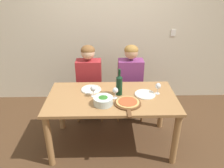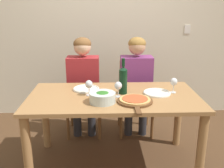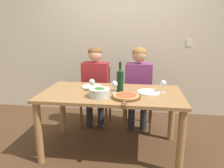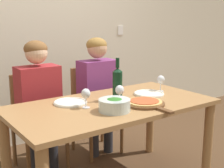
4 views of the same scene
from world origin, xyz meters
The scene contains 15 objects.
ground_plane centered at (0.00, 0.00, 0.00)m, with size 40.00×40.00×0.00m, color #4C331E.
back_wall centered at (0.00, 1.39, 1.35)m, with size 10.00×0.06×2.70m.
dining_table centered at (0.00, 0.00, 0.64)m, with size 1.64×0.86×0.75m.
chair_left centered at (-0.34, 0.78, 0.49)m, with size 0.42×0.42×0.90m.
chair_right centered at (0.30, 0.78, 0.49)m, with size 0.42×0.42×0.90m.
person_woman centered at (-0.34, 0.67, 0.74)m, with size 0.47×0.51×1.23m.
person_man centered at (0.30, 0.67, 0.74)m, with size 0.47×0.51×1.23m.
wine_bottle centered at (0.09, 0.06, 0.90)m, with size 0.08×0.08×0.35m.
broccoli_bowl centered at (-0.11, -0.18, 0.80)m, with size 0.24×0.24×0.10m.
dinner_plate_left centered at (-0.27, 0.19, 0.76)m, with size 0.27×0.27×0.02m.
dinner_plate_right centered at (0.43, 0.04, 0.76)m, with size 0.27×0.27×0.02m.
pizza_on_board centered at (0.18, -0.19, 0.77)m, with size 0.32×0.46×0.04m.
wine_glass_left centered at (-0.24, 0.01, 0.86)m, with size 0.07×0.07×0.15m.
wine_glass_right centered at (0.59, 0.06, 0.86)m, with size 0.07×0.07×0.15m.
wine_glass_centre centered at (0.04, -0.04, 0.86)m, with size 0.07×0.07×0.15m.
Camera 3 is at (0.34, -2.43, 1.48)m, focal length 35.00 mm.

